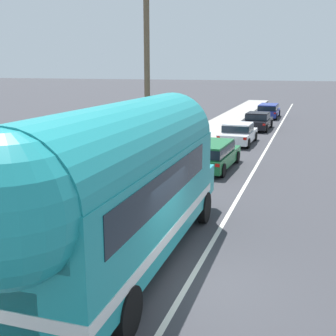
% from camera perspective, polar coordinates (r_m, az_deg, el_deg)
% --- Properties ---
extents(ground_plane, '(300.00, 300.00, 0.00)m').
position_cam_1_polar(ground_plane, '(10.49, 2.84, -14.80)').
color(ground_plane, '#38383D').
extents(lane_markings, '(3.64, 80.00, 0.01)m').
position_cam_1_polar(lane_markings, '(21.88, 7.18, 0.16)').
color(lane_markings, silver).
rests_on(lane_markings, ground).
extents(sidewalk_slab, '(2.76, 90.00, 0.15)m').
position_cam_1_polar(sidewalk_slab, '(20.87, -2.75, -0.19)').
color(sidewalk_slab, '#9E9B93').
rests_on(sidewalk_slab, ground).
extents(utility_pole, '(1.80, 0.24, 8.50)m').
position_cam_1_polar(utility_pole, '(18.43, -2.78, 11.69)').
color(utility_pole, brown).
rests_on(utility_pole, ground).
extents(painted_bus, '(2.69, 10.93, 4.12)m').
position_cam_1_polar(painted_bus, '(10.07, -6.85, -1.95)').
color(painted_bus, teal).
rests_on(painted_bus, ground).
extents(car_lead, '(2.02, 4.66, 1.37)m').
position_cam_1_polar(car_lead, '(21.13, 5.92, 1.90)').
color(car_lead, '#196633').
rests_on(car_lead, ground).
extents(car_second, '(2.09, 4.38, 1.37)m').
position_cam_1_polar(car_second, '(28.46, 9.25, 4.63)').
color(car_second, white).
rests_on(car_second, ground).
extents(car_third, '(2.08, 4.50, 1.37)m').
position_cam_1_polar(car_third, '(35.31, 11.79, 6.19)').
color(car_third, black).
rests_on(car_third, ground).
extents(car_fourth, '(1.99, 4.66, 1.37)m').
position_cam_1_polar(car_fourth, '(43.50, 13.15, 7.49)').
color(car_fourth, navy).
rests_on(car_fourth, ground).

